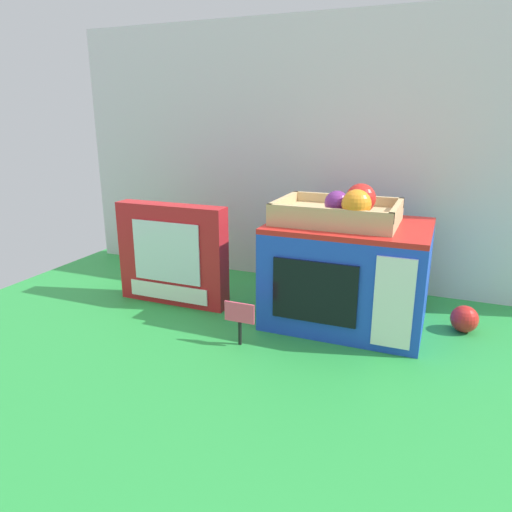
{
  "coord_description": "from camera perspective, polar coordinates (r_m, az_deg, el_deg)",
  "views": [
    {
      "loc": [
        0.34,
        -1.04,
        0.49
      ],
      "look_at": [
        -0.1,
        0.03,
        0.15
      ],
      "focal_mm": 33.32,
      "sensor_mm": 36.0,
      "label": 1
    }
  ],
  "objects": [
    {
      "name": "cookie_set_box",
      "position": [
        1.28,
        -10.05,
        0.15
      ],
      "size": [
        0.31,
        0.06,
        0.27
      ],
      "color": "red",
      "rests_on": "ground"
    },
    {
      "name": "toy_microwave",
      "position": [
        1.17,
        10.96,
        -2.01
      ],
      "size": [
        0.37,
        0.29,
        0.25
      ],
      "color": "blue",
      "rests_on": "ground"
    },
    {
      "name": "food_groups_crate",
      "position": [
        1.13,
        10.28,
        5.32
      ],
      "size": [
        0.28,
        0.21,
        0.1
      ],
      "color": "tan",
      "rests_on": "toy_microwave"
    },
    {
      "name": "ground_plane",
      "position": [
        1.2,
        3.86,
        -7.68
      ],
      "size": [
        1.7,
        1.7,
        0.0
      ],
      "primitive_type": "plane",
      "color": "green",
      "rests_on": "ground"
    },
    {
      "name": "display_back_panel",
      "position": [
        1.41,
        8.47,
        11.83
      ],
      "size": [
        1.61,
        0.03,
        0.76
      ],
      "primitive_type": "cube",
      "color": "silver",
      "rests_on": "ground"
    },
    {
      "name": "loose_toy_apple",
      "position": [
        1.22,
        23.73,
        -6.93
      ],
      "size": [
        0.06,
        0.06,
        0.06
      ],
      "primitive_type": "sphere",
      "color": "red",
      "rests_on": "ground"
    },
    {
      "name": "price_sign",
      "position": [
        1.05,
        -1.99,
        -7.33
      ],
      "size": [
        0.07,
        0.01,
        0.1
      ],
      "color": "black",
      "rests_on": "ground"
    }
  ]
}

